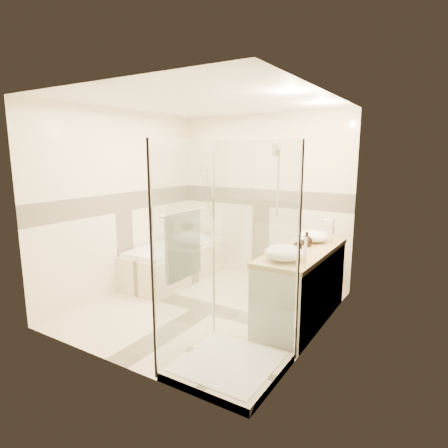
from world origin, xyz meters
The scene contains 12 objects.
room centered at (0.06, 0.01, 1.26)m, with size 2.82×3.02×2.52m.
bathtub centered at (-1.02, 0.65, 0.31)m, with size 0.75×1.70×0.56m.
vanity centered at (1.12, 0.30, 0.43)m, with size 0.58×1.62×0.85m.
shower_enclosure centered at (0.83, -0.97, 0.51)m, with size 0.96×0.93×2.04m.
vessel_sink_near centered at (1.10, 0.73, 0.92)m, with size 0.37×0.37×0.15m, color white.
vessel_sink_far centered at (1.10, -0.22, 0.93)m, with size 0.40×0.40×0.16m, color white.
faucet_near centered at (1.32, 0.73, 1.03)m, with size 0.12×0.03×0.30m.
faucet_far centered at (1.32, -0.22, 1.00)m, with size 0.11×0.03×0.27m.
amenity_bottle_a centered at (1.10, 0.17, 0.92)m, with size 0.07×0.07×0.15m, color black.
amenity_bottle_b centered at (1.10, 0.47, 0.94)m, with size 0.13×0.13×0.17m, color black.
folded_towels centered at (1.10, 1.02, 0.88)m, with size 0.13×0.21×0.07m, color silver.
rolled_towel centered at (-1.17, 1.38, 0.61)m, with size 0.09×0.09×0.20m, color silver.
Camera 1 is at (2.52, -3.67, 1.92)m, focal length 30.00 mm.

